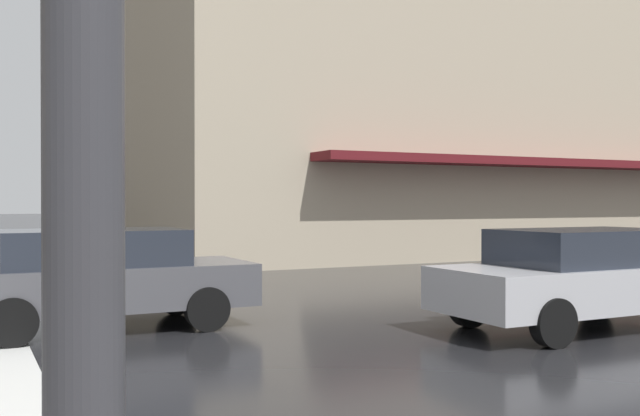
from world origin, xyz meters
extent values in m
cube|color=silver|center=(4.00, -4.77, 0.00)|extent=(13.00, 0.50, 0.01)
cube|color=tan|center=(20.25, -20.10, 8.67)|extent=(15.49, 21.26, 17.33)
cube|color=#591419|center=(11.90, -20.10, 3.00)|extent=(1.20, 14.88, 0.24)
cylinder|color=#333338|center=(-3.90, -4.44, 1.93)|extent=(0.12, 0.12, 3.56)
cube|color=#4C4C51|center=(5.50, -6.08, 0.61)|extent=(1.75, 4.10, 0.60)
cube|color=#232833|center=(5.50, -5.93, 1.16)|extent=(1.54, 2.46, 0.50)
cylinder|color=black|center=(6.33, -7.33, 0.31)|extent=(0.20, 0.62, 0.62)
cylinder|color=black|center=(4.67, -7.33, 0.31)|extent=(0.20, 0.62, 0.62)
cylinder|color=black|center=(6.33, -4.83, 0.31)|extent=(0.20, 0.62, 0.62)
cylinder|color=black|center=(4.67, -4.83, 0.31)|extent=(0.20, 0.62, 0.62)
cube|color=#B7B7BC|center=(2.50, -12.05, 0.61)|extent=(1.75, 4.10, 0.60)
cube|color=#232833|center=(2.50, -12.20, 1.16)|extent=(1.54, 2.46, 0.50)
cylinder|color=black|center=(1.68, -10.80, 0.31)|extent=(0.20, 0.62, 0.62)
cylinder|color=black|center=(3.33, -10.80, 0.31)|extent=(0.20, 0.62, 0.62)
cylinder|color=black|center=(3.33, -13.30, 0.31)|extent=(0.20, 0.62, 0.62)
camera|label=1|loc=(-5.03, -4.27, 1.80)|focal=40.68mm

